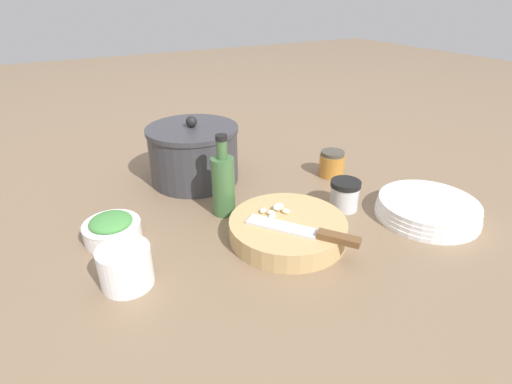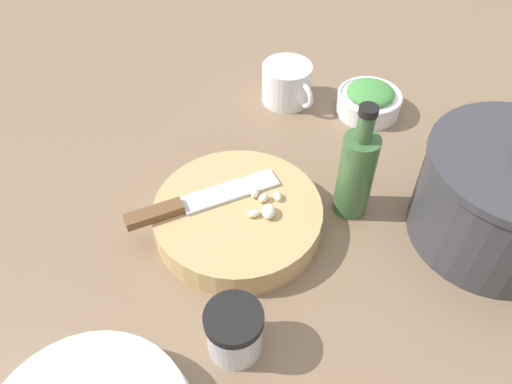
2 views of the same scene
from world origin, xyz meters
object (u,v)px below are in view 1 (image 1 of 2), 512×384
object	(u,v)px
coffee_mug	(126,266)
stock_pot	(194,154)
cutting_board	(288,229)
garlic_cloves	(276,210)
oil_bottle	(223,183)
chef_knife	(309,232)
plate_stack	(427,209)
spice_jar	(345,195)
herb_bowl	(112,228)
honey_jar	(332,164)

from	to	relation	value
coffee_mug	stock_pot	world-z (taller)	stock_pot
cutting_board	coffee_mug	world-z (taller)	coffee_mug
cutting_board	garlic_cloves	xyz separation A→B (m)	(-0.01, 0.04, 0.03)
oil_bottle	chef_knife	bearing A→B (deg)	-70.34
garlic_cloves	coffee_mug	xyz separation A→B (m)	(-0.31, -0.02, -0.01)
plate_stack	garlic_cloves	bearing A→B (deg)	159.78
spice_jar	oil_bottle	bearing A→B (deg)	155.25
chef_knife	stock_pot	bearing A→B (deg)	63.16
chef_knife	herb_bowl	size ratio (longest dim) A/B	1.70
spice_jar	plate_stack	xyz separation A→B (m)	(0.14, -0.12, -0.02)
garlic_cloves	chef_knife	bearing A→B (deg)	-82.89
chef_knife	coffee_mug	xyz separation A→B (m)	(-0.32, 0.08, -0.01)
cutting_board	herb_bowl	distance (m)	0.35
honey_jar	herb_bowl	bearing A→B (deg)	-177.14
coffee_mug	plate_stack	distance (m)	0.64
cutting_board	plate_stack	bearing A→B (deg)	-14.31
herb_bowl	chef_knife	bearing A→B (deg)	-35.47
plate_stack	stock_pot	xyz separation A→B (m)	(-0.38, 0.43, 0.05)
plate_stack	honey_jar	distance (m)	0.28
spice_jar	chef_knife	bearing A→B (deg)	-150.14
spice_jar	oil_bottle	size ratio (longest dim) A/B	0.37
herb_bowl	oil_bottle	distance (m)	0.25
herb_bowl	coffee_mug	xyz separation A→B (m)	(-0.01, -0.15, 0.01)
herb_bowl	plate_stack	distance (m)	0.67
stock_pot	spice_jar	bearing A→B (deg)	-52.12
garlic_cloves	spice_jar	world-z (taller)	spice_jar
cutting_board	chef_knife	xyz separation A→B (m)	(0.01, -0.06, 0.03)
chef_knife	stock_pot	xyz separation A→B (m)	(-0.07, 0.41, 0.03)
garlic_cloves	honey_jar	size ratio (longest dim) A/B	0.87
cutting_board	spice_jar	size ratio (longest dim) A/B	3.45
honey_jar	chef_knife	bearing A→B (deg)	-135.64
garlic_cloves	stock_pot	distance (m)	0.32
oil_bottle	stock_pot	bearing A→B (deg)	87.76
chef_knife	stock_pot	distance (m)	0.42
cutting_board	stock_pot	distance (m)	0.36
plate_stack	herb_bowl	bearing A→B (deg)	158.50
herb_bowl	oil_bottle	size ratio (longest dim) A/B	0.62
chef_knife	spice_jar	bearing A→B (deg)	-6.51
plate_stack	chef_knife	bearing A→B (deg)	176.21
spice_jar	herb_bowl	bearing A→B (deg)	165.44
coffee_mug	oil_bottle	xyz separation A→B (m)	(0.25, 0.14, 0.04)
cutting_board	coffee_mug	xyz separation A→B (m)	(-0.32, 0.02, 0.02)
oil_bottle	cutting_board	bearing A→B (deg)	-65.64
oil_bottle	garlic_cloves	bearing A→B (deg)	-61.04
coffee_mug	plate_stack	size ratio (longest dim) A/B	0.45
cutting_board	spice_jar	xyz separation A→B (m)	(0.18, 0.04, 0.01)
plate_stack	coffee_mug	bearing A→B (deg)	171.22
cutting_board	spice_jar	distance (m)	0.18
coffee_mug	oil_bottle	distance (m)	0.28
chef_knife	honey_jar	distance (m)	0.37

